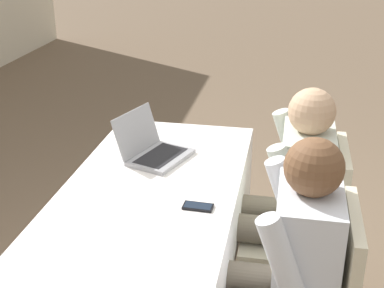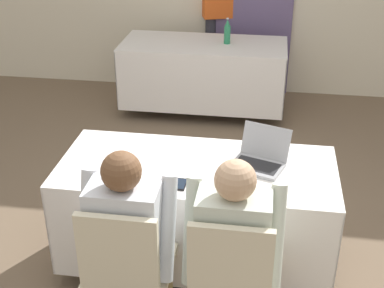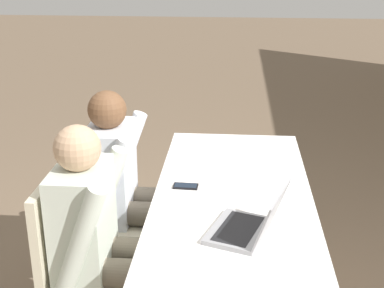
% 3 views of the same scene
% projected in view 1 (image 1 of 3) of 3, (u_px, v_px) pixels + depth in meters
% --- Properties ---
extents(conference_table_near, '(1.68, 0.75, 0.75)m').
position_uv_depth(conference_table_near, '(147.00, 233.00, 2.30)').
color(conference_table_near, white).
rests_on(conference_table_near, ground_plane).
extents(laptop, '(0.38, 0.36, 0.21)m').
position_uv_depth(laptop, '(153.00, 149.00, 2.56)').
color(laptop, '#99999E').
rests_on(laptop, conference_table_near).
extents(cell_phone, '(0.07, 0.12, 0.01)m').
position_uv_depth(cell_phone, '(198.00, 207.00, 2.13)').
color(cell_phone, black).
rests_on(cell_phone, conference_table_near).
extents(paper_beside_laptop, '(0.27, 0.33, 0.00)m').
position_uv_depth(paper_beside_laptop, '(89.00, 221.00, 2.04)').
color(paper_beside_laptop, white).
rests_on(paper_beside_laptop, conference_table_near).
extents(chair_near_right, '(0.44, 0.44, 0.91)m').
position_uv_depth(chair_near_right, '(307.00, 228.00, 2.45)').
color(chair_near_right, tan).
rests_on(chair_near_right, ground_plane).
extents(person_checkered_shirt, '(0.50, 0.52, 1.17)m').
position_uv_depth(person_checkered_shirt, '(282.00, 267.00, 1.92)').
color(person_checkered_shirt, '#665B4C').
rests_on(person_checkered_shirt, ground_plane).
extents(person_white_shirt, '(0.50, 0.52, 1.17)m').
position_uv_depth(person_white_shirt, '(286.00, 195.00, 2.41)').
color(person_white_shirt, '#665B4C').
rests_on(person_white_shirt, ground_plane).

